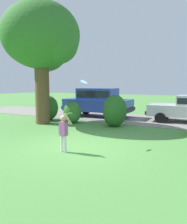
# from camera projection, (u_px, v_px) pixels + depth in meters

# --- Properties ---
(ground_plane) EXTENTS (80.00, 80.00, 0.00)m
(ground_plane) POSITION_uv_depth(u_px,v_px,m) (76.00, 146.00, 8.16)
(ground_plane) COLOR #518E42
(driveway_strip) EXTENTS (28.00, 4.40, 0.02)m
(driveway_strip) POSITION_uv_depth(u_px,v_px,m) (140.00, 119.00, 14.35)
(driveway_strip) COLOR gray
(driveway_strip) RESTS_ON ground
(oak_tree_large) EXTENTS (4.31, 4.45, 6.60)m
(oak_tree_large) POSITION_uv_depth(u_px,v_px,m) (43.00, 40.00, 12.59)
(oak_tree_large) COLOR brown
(oak_tree_large) RESTS_ON ground
(shrub_near_tree) EXTENTS (1.13, 1.27, 1.49)m
(shrub_near_tree) POSITION_uv_depth(u_px,v_px,m) (48.00, 108.00, 14.09)
(shrub_near_tree) COLOR #286023
(shrub_near_tree) RESTS_ON ground
(shrub_centre_left) EXTENTS (1.07, 1.08, 1.20)m
(shrub_centre_left) POSITION_uv_depth(u_px,v_px,m) (72.00, 113.00, 13.22)
(shrub_centre_left) COLOR #33702B
(shrub_centre_left) RESTS_ON ground
(shrub_centre) EXTENTS (1.23, 1.29, 1.65)m
(shrub_centre) POSITION_uv_depth(u_px,v_px,m) (115.00, 112.00, 11.97)
(shrub_centre) COLOR #286023
(shrub_centre) RESTS_ON ground
(parked_suv) EXTENTS (4.79, 2.30, 1.92)m
(parked_suv) POSITION_uv_depth(u_px,v_px,m) (98.00, 101.00, 15.45)
(parked_suv) COLOR #28429E
(parked_suv) RESTS_ON ground
(child_thrower) EXTENTS (0.47, 0.24, 1.29)m
(child_thrower) POSITION_uv_depth(u_px,v_px,m) (63.00, 130.00, 7.41)
(child_thrower) COLOR white
(child_thrower) RESTS_ON ground
(frisbee) EXTENTS (0.26, 0.28, 0.20)m
(frisbee) POSITION_uv_depth(u_px,v_px,m) (84.00, 82.00, 8.22)
(frisbee) COLOR #337FDB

